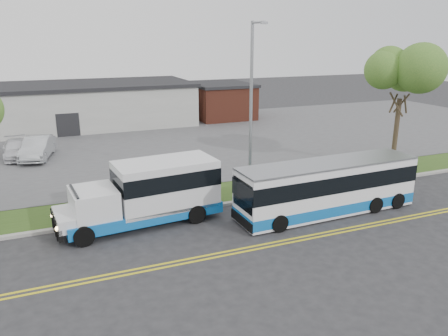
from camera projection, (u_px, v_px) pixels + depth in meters
name	position (u px, v px, depth m)	size (l,w,h in m)	color
ground	(220.00, 215.00, 22.44)	(140.00, 140.00, 0.00)	#28282B
lane_line_north	(253.00, 246.00, 19.03)	(70.00, 0.12, 0.01)	yellow
lane_line_south	(256.00, 249.00, 18.76)	(70.00, 0.12, 0.01)	yellow
curb	(213.00, 206.00, 23.39)	(80.00, 0.30, 0.15)	#9E9B93
verge	(201.00, 196.00, 24.99)	(80.00, 3.30, 0.10)	#31501A
parking_lot	(147.00, 143.00, 37.48)	(80.00, 25.00, 0.10)	#4C4C4F
commercial_building	(64.00, 106.00, 43.54)	(25.40, 10.40, 4.35)	#9E9E99
brick_wing	(221.00, 101.00, 48.73)	(6.30, 7.30, 3.90)	brown
tree_east	(402.00, 78.00, 28.41)	(5.20, 5.20, 8.33)	#37281E
streetlight_near	(252.00, 103.00, 24.44)	(0.35, 1.53, 9.50)	gray
shuttle_bus	(151.00, 191.00, 21.17)	(8.04, 3.24, 3.01)	#105EAF
transit_bus	(327.00, 187.00, 22.34)	(9.87, 2.61, 2.72)	white
pedestrian	(121.00, 193.00, 22.50)	(0.69, 0.45, 1.89)	black
parked_car_a	(38.00, 148.00, 32.28)	(1.72, 4.92, 1.62)	#B0B3B7
parked_car_b	(16.00, 149.00, 32.56)	(1.84, 4.52, 1.31)	silver
grocery_bag_left	(117.00, 210.00, 22.39)	(0.32, 0.32, 0.32)	white
grocery_bag_right	(127.00, 205.00, 23.06)	(0.32, 0.32, 0.32)	white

